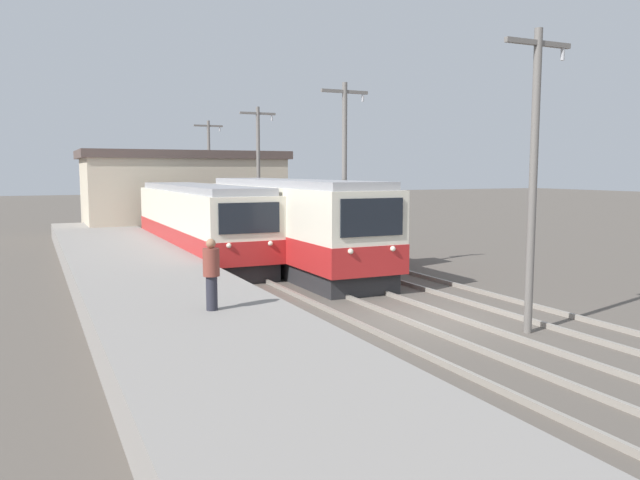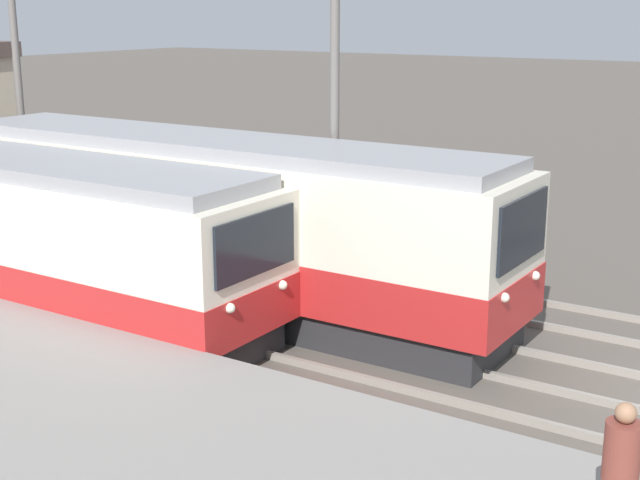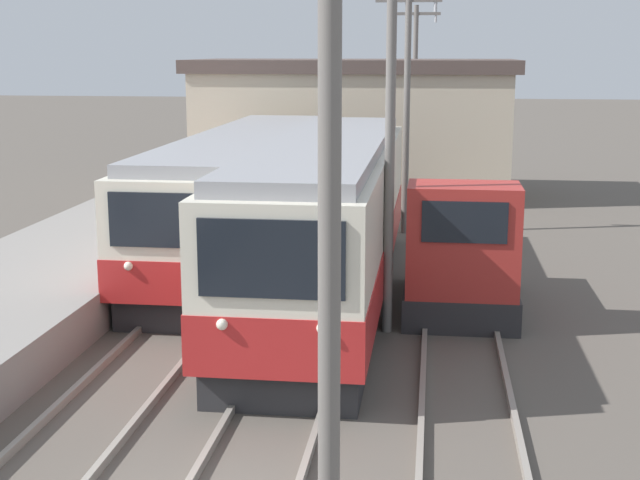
{
  "view_description": "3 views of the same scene",
  "coord_description": "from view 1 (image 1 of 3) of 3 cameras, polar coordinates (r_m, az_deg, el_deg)",
  "views": [
    {
      "loc": [
        -9.58,
        -13.95,
        4.08
      ],
      "look_at": [
        0.6,
        7.92,
        1.4
      ],
      "focal_mm": 35.0,
      "sensor_mm": 36.0,
      "label": 1
    },
    {
      "loc": [
        -14.53,
        -2.08,
        6.41
      ],
      "look_at": [
        0.61,
        7.68,
        1.7
      ],
      "focal_mm": 50.0,
      "sensor_mm": 36.0,
      "label": 2
    },
    {
      "loc": [
        2.56,
        -9.54,
        5.66
      ],
      "look_at": [
        0.33,
        7.9,
        1.91
      ],
      "focal_mm": 50.0,
      "sensor_mm": 36.0,
      "label": 3
    }
  ],
  "objects": [
    {
      "name": "commuter_train_left",
      "position": [
        29.15,
        -11.02,
        1.37
      ],
      "size": [
        2.84,
        14.74,
        3.45
      ],
      "color": "#28282B",
      "rests_on": "ground"
    },
    {
      "name": "track_left",
      "position": [
        16.1,
        1.58,
        -8.07
      ],
      "size": [
        1.54,
        60.0,
        0.14
      ],
      "color": "gray",
      "rests_on": "ground"
    },
    {
      "name": "platform_left",
      "position": [
        14.79,
        -11.29,
        -7.97
      ],
      "size": [
        4.5,
        54.0,
        0.9
      ],
      "primitive_type": "cube",
      "color": "gray",
      "rests_on": "ground"
    },
    {
      "name": "track_center",
      "position": [
        17.5,
        9.88,
        -6.99
      ],
      "size": [
        1.54,
        60.0,
        0.14
      ],
      "color": "gray",
      "rests_on": "ground"
    },
    {
      "name": "catenary_mast_far",
      "position": [
        34.07,
        -5.64,
        6.3
      ],
      "size": [
        2.0,
        0.2,
        7.49
      ],
      "color": "slate",
      "rests_on": "ground"
    },
    {
      "name": "catenary_mast_mid",
      "position": [
        24.69,
        2.26,
        6.32
      ],
      "size": [
        2.0,
        0.2,
        7.49
      ],
      "color": "slate",
      "rests_on": "ground"
    },
    {
      "name": "catenary_mast_near",
      "position": [
        16.3,
        18.95,
        5.97
      ],
      "size": [
        2.0,
        0.2,
        7.49
      ],
      "color": "slate",
      "rests_on": "ground"
    },
    {
      "name": "track_right",
      "position": [
        19.34,
        17.24,
        -5.91
      ],
      "size": [
        1.54,
        60.0,
        0.14
      ],
      "color": "gray",
      "rests_on": "ground"
    },
    {
      "name": "shunting_locomotive",
      "position": [
        27.16,
        3.26,
        0.26
      ],
      "size": [
        2.4,
        4.54,
        3.0
      ],
      "color": "#28282B",
      "rests_on": "ground"
    },
    {
      "name": "commuter_train_center",
      "position": [
        26.13,
        -2.88,
        1.17
      ],
      "size": [
        2.84,
        14.14,
        3.72
      ],
      "color": "#28282B",
      "rests_on": "ground"
    },
    {
      "name": "ground_plane",
      "position": [
        17.4,
        9.33,
        -7.29
      ],
      "size": [
        200.0,
        200.0,
        0.0
      ],
      "primitive_type": "plane",
      "color": "#564F47"
    },
    {
      "name": "station_building",
      "position": [
        40.96,
        -12.36,
        4.24
      ],
      "size": [
        12.6,
        6.3,
        5.32
      ],
      "color": "beige",
      "rests_on": "ground"
    },
    {
      "name": "catenary_mast_distant",
      "position": [
        43.82,
        -10.09,
        6.23
      ],
      "size": [
        2.0,
        0.2,
        7.49
      ],
      "color": "slate",
      "rests_on": "ground"
    },
    {
      "name": "person_on_platform",
      "position": [
        14.41,
        -9.9,
        -2.86
      ],
      "size": [
        0.38,
        0.38,
        1.65
      ],
      "color": "#282833",
      "rests_on": "platform_left"
    }
  ]
}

